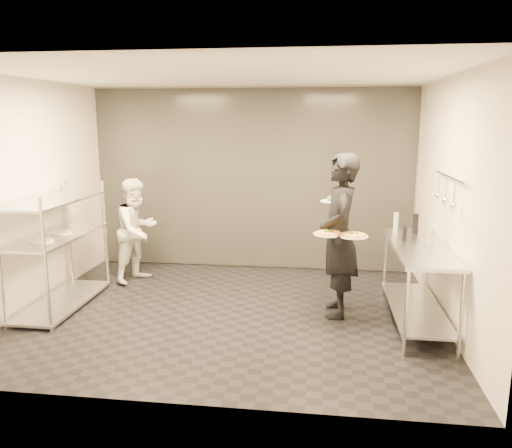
# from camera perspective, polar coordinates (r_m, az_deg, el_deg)

# --- Properties ---
(room_shell) EXTENTS (5.00, 4.00, 2.80)m
(room_shell) POSITION_cam_1_polar(r_m,az_deg,el_deg) (6.94, -1.38, 4.33)
(room_shell) COLOR black
(room_shell) RESTS_ON ground
(pass_rack) EXTENTS (0.60, 1.60, 1.50)m
(pass_rack) POSITION_cam_1_polar(r_m,az_deg,el_deg) (6.65, -21.65, -2.40)
(pass_rack) COLOR silver
(pass_rack) RESTS_ON ground
(prep_counter) EXTENTS (0.60, 1.80, 0.92)m
(prep_counter) POSITION_cam_1_polar(r_m,az_deg,el_deg) (5.98, 18.05, -5.11)
(prep_counter) COLOR silver
(prep_counter) RESTS_ON ground
(utensil_rail) EXTENTS (0.07, 1.20, 0.31)m
(utensil_rail) POSITION_cam_1_polar(r_m,az_deg,el_deg) (5.84, 21.01, 3.56)
(utensil_rail) COLOR silver
(utensil_rail) RESTS_ON room_shell
(waiter) EXTENTS (0.49, 0.72, 1.94)m
(waiter) POSITION_cam_1_polar(r_m,az_deg,el_deg) (5.94, 9.47, -1.36)
(waiter) COLOR black
(waiter) RESTS_ON ground
(chef) EXTENTS (0.81, 0.90, 1.50)m
(chef) POSITION_cam_1_polar(r_m,az_deg,el_deg) (7.37, -13.44, -0.70)
(chef) COLOR white
(chef) RESTS_ON ground
(pizza_plate_near) EXTENTS (0.33, 0.33, 0.05)m
(pizza_plate_near) POSITION_cam_1_polar(r_m,az_deg,el_deg) (5.70, 8.25, -1.07)
(pizza_plate_near) COLOR white
(pizza_plate_near) RESTS_ON waiter
(pizza_plate_far) EXTENTS (0.33, 0.33, 0.05)m
(pizza_plate_far) POSITION_cam_1_polar(r_m,az_deg,el_deg) (5.67, 11.05, -1.27)
(pizza_plate_far) COLOR white
(pizza_plate_far) RESTS_ON waiter
(salad_plate) EXTENTS (0.28, 0.28, 0.07)m
(salad_plate) POSITION_cam_1_polar(r_m,az_deg,el_deg) (6.13, 8.70, 2.76)
(salad_plate) COLOR white
(salad_plate) RESTS_ON waiter
(pos_monitor) EXTENTS (0.09, 0.23, 0.16)m
(pos_monitor) POSITION_cam_1_polar(r_m,az_deg,el_deg) (6.16, 16.66, -0.91)
(pos_monitor) COLOR black
(pos_monitor) RESTS_ON prep_counter
(bottle_green) EXTENTS (0.06, 0.06, 0.23)m
(bottle_green) POSITION_cam_1_polar(r_m,az_deg,el_deg) (6.62, 15.70, 0.30)
(bottle_green) COLOR #909D90
(bottle_green) RESTS_ON prep_counter
(bottle_clear) EXTENTS (0.06, 0.06, 0.20)m
(bottle_clear) POSITION_cam_1_polar(r_m,az_deg,el_deg) (6.00, 19.36, -1.24)
(bottle_clear) COLOR #909D90
(bottle_clear) RESTS_ON prep_counter
(bottle_dark) EXTENTS (0.07, 0.07, 0.25)m
(bottle_dark) POSITION_cam_1_polar(r_m,az_deg,el_deg) (6.49, 17.76, 0.04)
(bottle_dark) COLOR black
(bottle_dark) RESTS_ON prep_counter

